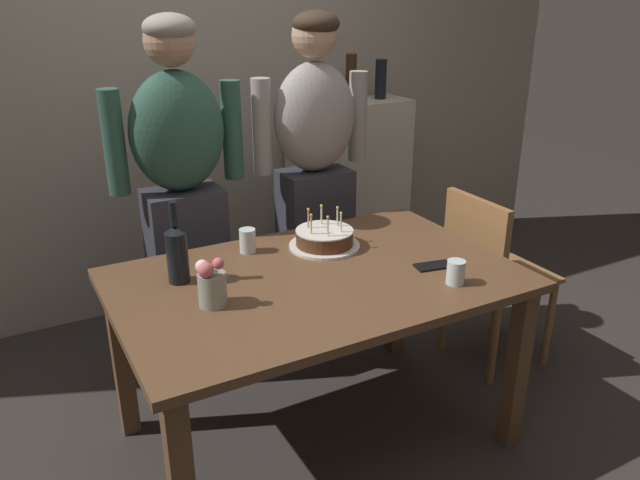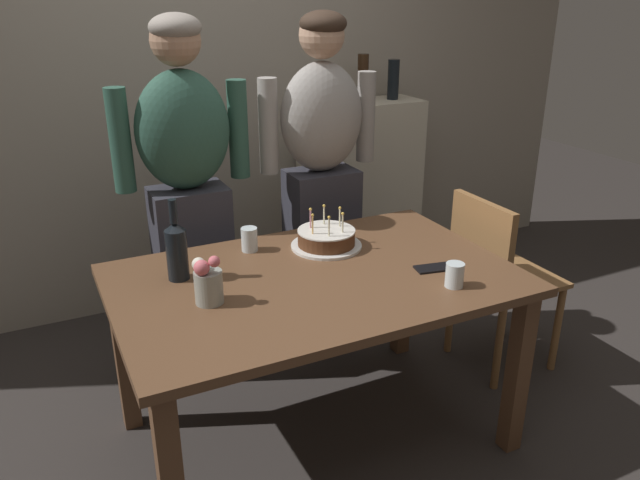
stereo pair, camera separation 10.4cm
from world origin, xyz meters
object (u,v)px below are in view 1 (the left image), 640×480
water_glass_far (456,272)px  flower_vase (211,285)px  water_glass_near (248,241)px  birthday_cake (324,239)px  dining_chair (488,267)px  cell_phone (433,266)px  person_woman_cardigan (315,179)px  wine_bottle (177,252)px  person_man_bearded (183,200)px

water_glass_far → flower_vase: flower_vase is taller
water_glass_near → birthday_cake: bearing=-19.4°
water_glass_near → water_glass_far: water_glass_near is taller
birthday_cake → water_glass_far: size_ratio=3.28×
flower_vase → water_glass_near: bearing=52.6°
water_glass_far → dining_chair: 0.76m
water_glass_far → cell_phone: water_glass_far is taller
person_woman_cardigan → cell_phone: bearing=93.4°
water_glass_far → birthday_cake: bearing=115.1°
birthday_cake → water_glass_near: 0.32m
wine_bottle → cell_phone: (0.91, -0.35, -0.12)m
water_glass_far → dining_chair: dining_chair is taller
water_glass_near → flower_vase: size_ratio=0.55×
birthday_cake → flower_vase: bearing=-155.4°
birthday_cake → person_woman_cardigan: bearing=66.0°
water_glass_far → dining_chair: size_ratio=0.10×
person_woman_cardigan → water_glass_near: bearing=36.8°
birthday_cake → person_man_bearded: size_ratio=0.18×
dining_chair → water_glass_near: bearing=78.6°
water_glass_far → wine_bottle: bearing=150.3°
cell_phone → birthday_cake: bearing=136.3°
birthday_cake → wine_bottle: size_ratio=0.95×
cell_phone → flower_vase: bearing=-177.0°
flower_vase → person_woman_cardigan: size_ratio=0.11×
flower_vase → person_man_bearded: (0.14, 0.77, 0.06)m
person_woman_cardigan → dining_chair: 0.94m
water_glass_far → flower_vase: (-0.84, 0.27, 0.03)m
water_glass_far → person_man_bearded: person_man_bearded is taller
cell_phone → water_glass_far: bearing=-88.1°
cell_phone → flower_vase: size_ratio=0.80×
flower_vase → person_man_bearded: bearing=79.5°
birthday_cake → cell_phone: bearing=-54.1°
water_glass_near → water_glass_far: bearing=-49.3°
person_woman_cardigan → wine_bottle: bearing=31.8°
wine_bottle → dining_chair: 1.50m
cell_phone → flower_vase: 0.87m
water_glass_far → cell_phone: (0.02, 0.16, -0.04)m
birthday_cake → dining_chair: size_ratio=0.34×
person_man_bearded → dining_chair: size_ratio=1.90×
water_glass_far → cell_phone: bearing=81.5°
flower_vase → dining_chair: bearing=6.0°
birthday_cake → cell_phone: 0.47m
person_woman_cardigan → dining_chair: size_ratio=1.90×
birthday_cake → wine_bottle: bearing=-177.1°
water_glass_near → person_woman_cardigan: person_woman_cardigan is taller
cell_phone → flower_vase: (-0.86, 0.11, 0.07)m
person_man_bearded → person_woman_cardigan: 0.67m
water_glass_near → person_man_bearded: bearing=110.1°
cell_phone → dining_chair: dining_chair is taller
water_glass_near → wine_bottle: (-0.33, -0.14, 0.07)m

